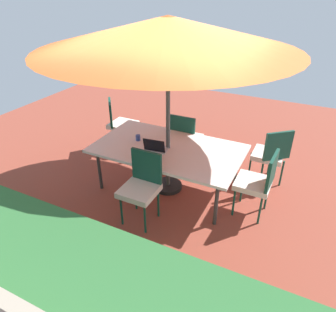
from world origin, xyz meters
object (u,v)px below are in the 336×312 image
at_px(laptop, 156,148).
at_px(chair_south, 185,137).
at_px(patio_umbrella, 168,33).
at_px(chair_southwest, 271,153).
at_px(chair_southeast, 120,122).
at_px(chair_north, 142,185).
at_px(dining_table, 168,150).
at_px(chair_west, 258,181).
at_px(cup, 138,138).

bearing_deg(laptop, chair_south, -101.85).
bearing_deg(patio_umbrella, chair_southwest, -149.08).
bearing_deg(chair_southeast, chair_north, -174.94).
relative_size(dining_table, patio_umbrella, 0.65).
height_order(dining_table, chair_southeast, chair_southeast).
distance_m(patio_umbrella, chair_southwest, 2.38).
bearing_deg(chair_southwest, chair_south, -37.91).
xyz_separation_m(dining_table, chair_west, (-1.36, 0.03, -0.13)).
bearing_deg(chair_southeast, cup, -167.99).
relative_size(patio_umbrella, chair_southeast, 3.42).
xyz_separation_m(chair_southwest, laptop, (1.49, 0.98, 0.21)).
height_order(dining_table, cup, cup).
bearing_deg(chair_north, chair_southeast, 132.25).
distance_m(chair_south, laptop, 0.94).
xyz_separation_m(patio_umbrella, chair_southwest, (-1.37, -0.82, -1.76)).
relative_size(chair_south, chair_southwest, 1.00).
bearing_deg(chair_southwest, chair_north, 9.19).
xyz_separation_m(dining_table, chair_southwest, (-1.37, -0.82, -0.13)).
height_order(chair_southwest, laptop, chair_southwest).
distance_m(patio_umbrella, chair_southeast, 2.39).
bearing_deg(chair_north, chair_south, 92.19).
distance_m(chair_southeast, cup, 1.20).
distance_m(chair_southwest, cup, 2.07).
relative_size(chair_southwest, cup, 10.85).
height_order(chair_north, cup, chair_north).
relative_size(chair_west, laptop, 2.82).
bearing_deg(chair_southwest, cup, -17.32).
xyz_separation_m(dining_table, chair_north, (-0.00, 0.79, -0.13)).
xyz_separation_m(patio_umbrella, cup, (0.52, -0.01, -1.55)).
bearing_deg(chair_south, laptop, 84.49).
relative_size(dining_table, chair_west, 2.22).
height_order(chair_southeast, cup, chair_southeast).
relative_size(dining_table, laptop, 6.26).
bearing_deg(chair_southeast, dining_table, -155.92).
height_order(chair_southeast, chair_north, same).
relative_size(chair_west, chair_north, 1.00).
relative_size(dining_table, cup, 24.12).
bearing_deg(chair_south, chair_southwest, -178.07).
distance_m(dining_table, patio_umbrella, 1.63).
bearing_deg(dining_table, laptop, 53.21).
relative_size(patio_umbrella, chair_southwest, 3.42).
bearing_deg(laptop, patio_umbrella, -133.85).
distance_m(patio_umbrella, chair_north, 1.93).
relative_size(patio_umbrella, chair_west, 3.42).
bearing_deg(chair_southeast, chair_southwest, -125.99).
distance_m(chair_west, laptop, 1.50).
relative_size(chair_southeast, chair_south, 1.00).
xyz_separation_m(chair_southeast, chair_north, (-1.41, 1.58, 0.00)).
distance_m(dining_table, laptop, 0.22).
height_order(chair_southwest, cup, chair_southwest).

